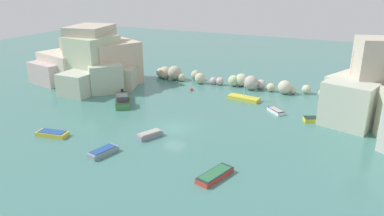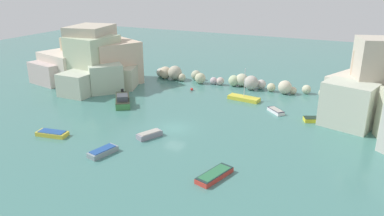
{
  "view_description": "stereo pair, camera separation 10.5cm",
  "coord_description": "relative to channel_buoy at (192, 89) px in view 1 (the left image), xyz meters",
  "views": [
    {
      "loc": [
        20.75,
        -38.8,
        18.54
      ],
      "look_at": [
        0.0,
        5.34,
        1.0
      ],
      "focal_mm": 34.58,
      "sensor_mm": 36.0,
      "label": 1
    },
    {
      "loc": [
        20.84,
        -38.76,
        18.54
      ],
      "look_at": [
        0.0,
        5.34,
        1.0
      ],
      "focal_mm": 34.58,
      "sensor_mm": 36.0,
      "label": 2
    }
  ],
  "objects": [
    {
      "name": "moored_boat_1",
      "position": [
        9.6,
        -1.08,
        0.07
      ],
      "size": [
        5.16,
        2.33,
        5.09
      ],
      "rotation": [
        0.0,
        0.0,
        3.02
      ],
      "color": "yellow",
      "rests_on": "cove_water"
    },
    {
      "name": "moored_boat_3",
      "position": [
        -6.59,
        -10.76,
        0.39
      ],
      "size": [
        5.42,
        6.39,
        1.75
      ],
      "rotation": [
        0.0,
        0.0,
        5.34
      ],
      "color": "#408846",
      "rests_on": "cove_water"
    },
    {
      "name": "moored_boat_6",
      "position": [
        15.49,
        -4.58,
        0.04
      ],
      "size": [
        2.86,
        2.81,
        0.53
      ],
      "rotation": [
        0.0,
        0.0,
        5.52
      ],
      "color": "white",
      "rests_on": "cove_water"
    },
    {
      "name": "cove_water",
      "position": [
        4.98,
        -15.77,
        -0.24
      ],
      "size": [
        160.0,
        160.0,
        0.0
      ],
      "primitive_type": "plane",
      "color": "#457E76",
      "rests_on": "ground"
    },
    {
      "name": "rock_breakwater",
      "position": [
        6.23,
        5.44,
        0.86
      ],
      "size": [
        34.19,
        3.75,
        2.72
      ],
      "color": "beige",
      "rests_on": "ground"
    },
    {
      "name": "moored_boat_2",
      "position": [
        3.61,
        -19.64,
        0.1
      ],
      "size": [
        2.39,
        3.31,
        0.71
      ],
      "rotation": [
        0.0,
        0.0,
        1.14
      ],
      "color": "gray",
      "rests_on": "cove_water"
    },
    {
      "name": "moored_boat_4",
      "position": [
        14.33,
        -25.1,
        0.06
      ],
      "size": [
        2.62,
        4.56,
        0.57
      ],
      "rotation": [
        0.0,
        0.0,
        4.43
      ],
      "color": "red",
      "rests_on": "cove_water"
    },
    {
      "name": "moored_boat_5",
      "position": [
        20.94,
        -5.72,
        0.05
      ],
      "size": [
        3.01,
        2.31,
        0.58
      ],
      "rotation": [
        0.0,
        0.0,
        3.57
      ],
      "color": "yellow",
      "rests_on": "cove_water"
    },
    {
      "name": "cliff_headland_left",
      "position": [
        -18.44,
        -3.21,
        3.3
      ],
      "size": [
        20.21,
        16.37,
        10.3
      ],
      "color": "beige",
      "rests_on": "ground"
    },
    {
      "name": "moored_boat_0",
      "position": [
        -7.41,
        -24.33,
        0.05
      ],
      "size": [
        4.04,
        2.11,
        0.6
      ],
      "rotation": [
        0.0,
        0.0,
        0.16
      ],
      "color": "yellow",
      "rests_on": "cove_water"
    },
    {
      "name": "moored_boat_7",
      "position": [
        1.36,
        -25.7,
        0.08
      ],
      "size": [
        2.07,
        3.59,
        0.65
      ],
      "rotation": [
        0.0,
        0.0,
        4.48
      ],
      "color": "gray",
      "rests_on": "cove_water"
    },
    {
      "name": "channel_buoy",
      "position": [
        0.0,
        0.0,
        0.0
      ],
      "size": [
        0.48,
        0.48,
        0.48
      ],
      "primitive_type": "sphere",
      "color": "red",
      "rests_on": "cove_water"
    }
  ]
}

